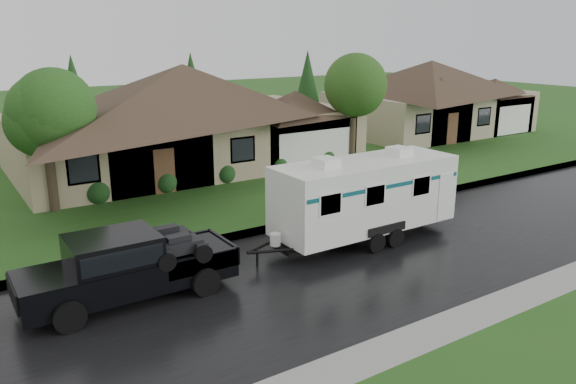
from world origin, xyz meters
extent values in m
plane|color=#26541A|center=(0.00, 0.00, 0.00)|extent=(140.00, 140.00, 0.00)
cube|color=black|center=(0.00, -2.00, 0.01)|extent=(140.00, 8.00, 0.01)
cube|color=gray|center=(0.00, 2.25, 0.07)|extent=(140.00, 0.50, 0.15)
cube|color=#26541A|center=(0.00, 15.00, 0.07)|extent=(140.00, 26.00, 0.15)
cube|color=tan|center=(2.00, 14.00, 1.65)|extent=(18.00, 10.00, 3.00)
pyramid|color=#36241D|center=(2.00, 14.00, 5.75)|extent=(19.44, 10.80, 2.60)
cube|color=tan|center=(7.40, 11.00, 1.50)|extent=(5.76, 4.00, 2.70)
cube|color=tan|center=(22.00, 14.50, 1.65)|extent=(14.00, 9.00, 3.00)
pyramid|color=#36241D|center=(22.00, 14.50, 5.45)|extent=(15.12, 9.72, 2.30)
cube|color=tan|center=(26.20, 12.00, 1.50)|extent=(4.48, 4.00, 2.70)
cylinder|color=#382B1E|center=(-6.15, 8.97, 1.40)|extent=(0.40, 0.40, 2.51)
sphere|color=#2C601F|center=(-6.15, 8.97, 4.15)|extent=(3.46, 3.46, 3.46)
cylinder|color=#382B1E|center=(9.95, 9.03, 1.48)|extent=(0.41, 0.41, 2.66)
sphere|color=#336220|center=(9.95, 9.03, 4.40)|extent=(3.68, 3.68, 3.68)
sphere|color=#143814|center=(-4.30, 9.30, 0.65)|extent=(1.00, 1.00, 1.00)
sphere|color=#143814|center=(-1.15, 9.30, 0.65)|extent=(1.00, 1.00, 1.00)
sphere|color=#143814|center=(2.00, 9.30, 0.65)|extent=(1.00, 1.00, 1.00)
sphere|color=#143814|center=(5.15, 9.30, 0.65)|extent=(1.00, 1.00, 1.00)
sphere|color=#143814|center=(8.30, 9.30, 0.65)|extent=(1.00, 1.00, 1.00)
cube|color=black|center=(-6.03, -0.52, 0.77)|extent=(5.95, 1.98, 0.85)
cube|color=black|center=(-8.22, -0.52, 1.04)|extent=(1.59, 1.94, 0.35)
cube|color=black|center=(-6.43, -0.52, 1.54)|extent=(2.38, 1.87, 0.89)
cube|color=black|center=(-6.43, -0.52, 1.59)|extent=(2.18, 1.91, 0.55)
cube|color=black|center=(-4.15, -0.52, 0.97)|extent=(2.18, 1.89, 0.06)
cylinder|color=black|center=(-7.92, -1.50, 0.42)|extent=(0.83, 0.32, 0.83)
cylinder|color=black|center=(-7.92, 0.45, 0.42)|extent=(0.83, 0.32, 0.83)
cylinder|color=black|center=(-4.15, -1.50, 0.42)|extent=(0.83, 0.32, 0.83)
cylinder|color=black|center=(-4.15, 0.45, 0.42)|extent=(0.83, 0.32, 0.83)
cube|color=white|center=(2.67, -0.52, 1.76)|extent=(6.95, 2.38, 2.43)
cube|color=black|center=(2.67, -0.52, 0.40)|extent=(7.34, 1.19, 0.14)
cube|color=#0C4C56|center=(2.67, -0.52, 2.30)|extent=(6.81, 2.40, 0.14)
cube|color=white|center=(0.88, -0.52, 3.14)|extent=(0.69, 0.79, 0.32)
cube|color=white|center=(4.26, -0.52, 3.14)|extent=(0.69, 0.79, 0.32)
cylinder|color=black|center=(2.22, -1.69, 0.35)|extent=(0.69, 0.24, 0.69)
cylinder|color=black|center=(2.22, 0.65, 0.35)|extent=(0.69, 0.24, 0.69)
cylinder|color=black|center=(3.11, -1.69, 0.35)|extent=(0.69, 0.24, 0.69)
cylinder|color=black|center=(3.11, 0.65, 0.35)|extent=(0.69, 0.24, 0.69)
camera|label=1|loc=(-10.31, -15.24, 7.28)|focal=35.00mm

